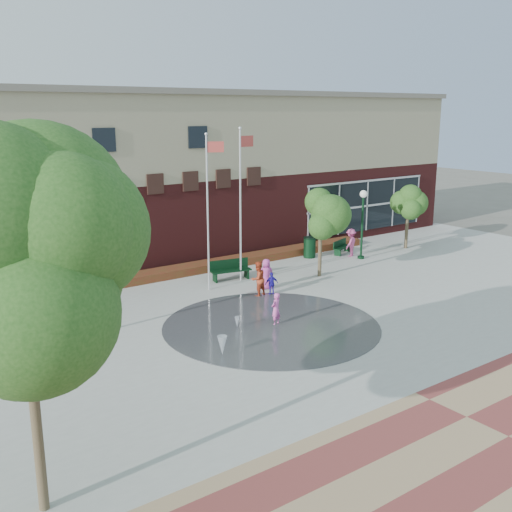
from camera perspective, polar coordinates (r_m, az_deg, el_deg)
ground at (r=21.19m, az=6.45°, el=-8.94°), size 120.00×120.00×0.00m
plaza_concrete at (r=24.08m, az=0.00°, el=-6.01°), size 46.00×18.00×0.01m
paver_band at (r=17.25m, az=22.92°, el=-15.59°), size 46.00×6.00×0.01m
splash_pad at (r=23.33m, az=1.46°, el=-6.68°), size 8.40×8.40×0.01m
library_building at (r=34.66m, az=-13.35°, el=7.59°), size 44.40×10.40×9.20m
flower_bed at (r=30.27m, az=-8.50°, el=-2.02°), size 26.00×1.20×0.40m
flagpole_left at (r=27.06m, az=-4.56°, el=4.90°), size 0.78×0.40×7.19m
flagpole_right at (r=28.55m, az=-1.44°, el=5.66°), size 0.91×0.19×7.39m
lamp_right at (r=33.64m, az=10.11°, el=3.71°), size 0.41×0.41×3.87m
bench_left at (r=24.38m, az=-20.88°, el=-6.08°), size 1.62×0.85×0.78m
bench_mid at (r=29.35m, az=-2.42°, el=-1.71°), size 2.08×0.95×1.01m
bench_right at (r=35.06m, az=8.22°, el=0.62°), size 1.67×0.99×0.81m
trash_can at (r=33.88m, az=5.13°, el=0.83°), size 0.72×0.72×1.18m
tree_big_left at (r=12.05m, az=-21.62°, el=0.89°), size 4.96×4.96×7.92m
tree_mid at (r=29.57m, az=6.21°, el=4.07°), size 2.61×2.61×4.41m
tree_small_right at (r=36.78m, az=14.30°, el=4.79°), size 2.15×2.15×3.68m
water_jet_a at (r=20.68m, az=-3.22°, el=-9.47°), size 0.35×0.35×0.67m
water_jet_b at (r=23.09m, az=-1.81°, el=-6.91°), size 0.19×0.19×0.44m
child_splash at (r=23.26m, az=1.90°, el=-5.07°), size 0.55×0.45×1.29m
adult_red at (r=26.73m, az=0.18°, el=-2.21°), size 0.86×0.71×1.59m
adult_pink at (r=27.79m, az=0.99°, el=-1.75°), size 0.82×0.67×1.44m
child_blue at (r=26.99m, az=1.50°, el=-2.65°), size 0.66×0.42×1.05m
person_bench at (r=34.43m, az=9.02°, el=1.26°), size 1.18×0.95×1.60m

